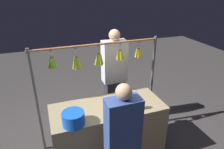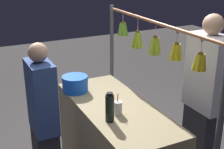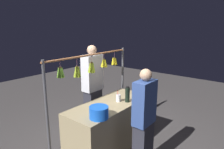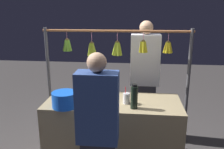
% 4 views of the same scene
% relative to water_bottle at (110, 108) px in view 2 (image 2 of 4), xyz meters
% --- Properties ---
extents(market_counter, '(1.61, 0.68, 0.86)m').
position_rel_water_bottle_xyz_m(market_counter, '(0.25, -0.19, -0.57)').
color(market_counter, tan).
rests_on(market_counter, ground).
extents(display_rack, '(1.95, 0.13, 1.70)m').
position_rel_water_bottle_xyz_m(display_rack, '(0.26, -0.61, 0.23)').
color(display_rack, '#4C4C51').
rests_on(display_rack, ground).
extents(water_bottle, '(0.08, 0.08, 0.28)m').
position_rel_water_bottle_xyz_m(water_bottle, '(0.00, 0.00, 0.00)').
color(water_bottle, black).
rests_on(water_bottle, market_counter).
extents(blue_bucket, '(0.28, 0.28, 0.17)m').
position_rel_water_bottle_xyz_m(blue_bucket, '(0.78, 0.04, -0.05)').
color(blue_bucket, blue).
rests_on(blue_bucket, market_counter).
extents(drink_cup, '(0.08, 0.08, 0.20)m').
position_rel_water_bottle_xyz_m(drink_cup, '(0.09, -0.13, -0.07)').
color(drink_cup, silver).
rests_on(drink_cup, market_counter).
extents(vendor_person, '(0.42, 0.23, 1.78)m').
position_rel_water_bottle_xyz_m(vendor_person, '(-0.14, -0.97, -0.12)').
color(vendor_person, '#2D2D38').
rests_on(vendor_person, ground).
extents(customer_person, '(0.37, 0.20, 1.58)m').
position_rel_water_bottle_xyz_m(customer_person, '(0.32, 0.52, -0.22)').
color(customer_person, '#2D2D38').
rests_on(customer_person, ground).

